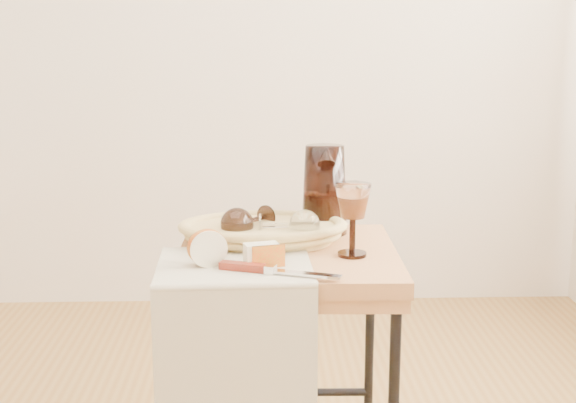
{
  "coord_description": "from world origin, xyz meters",
  "views": [
    {
      "loc": [
        0.46,
        -1.48,
        1.13
      ],
      "look_at": [
        0.52,
        0.27,
        0.76
      ],
      "focal_mm": 49.56,
      "sensor_mm": 36.0,
      "label": 1
    }
  ],
  "objects_px": {
    "apple_half": "(207,247)",
    "side_table": "(288,379)",
    "goblet_lying_b": "(286,225)",
    "wine_goblet": "(353,220)",
    "goblet_lying_a": "(250,221)",
    "table_knife": "(275,269)",
    "pitcher": "(324,190)",
    "bread_basket": "(263,233)",
    "tea_towel": "(234,265)"
  },
  "relations": [
    {
      "from": "bread_basket",
      "to": "pitcher",
      "type": "bearing_deg",
      "value": 30.29
    },
    {
      "from": "apple_half",
      "to": "side_table",
      "type": "bearing_deg",
      "value": 20.23
    },
    {
      "from": "bread_basket",
      "to": "pitcher",
      "type": "height_order",
      "value": "pitcher"
    },
    {
      "from": "tea_towel",
      "to": "pitcher",
      "type": "bearing_deg",
      "value": 51.36
    },
    {
      "from": "apple_half",
      "to": "table_knife",
      "type": "xyz_separation_m",
      "value": [
        0.14,
        -0.07,
        -0.03
      ]
    },
    {
      "from": "goblet_lying_a",
      "to": "table_knife",
      "type": "bearing_deg",
      "value": 52.3
    },
    {
      "from": "bread_basket",
      "to": "wine_goblet",
      "type": "xyz_separation_m",
      "value": [
        0.2,
        -0.12,
        0.06
      ]
    },
    {
      "from": "side_table",
      "to": "goblet_lying_b",
      "type": "relative_size",
      "value": 5.34
    },
    {
      "from": "bread_basket",
      "to": "side_table",
      "type": "bearing_deg",
      "value": -51.52
    },
    {
      "from": "goblet_lying_b",
      "to": "goblet_lying_a",
      "type": "bearing_deg",
      "value": 156.24
    },
    {
      "from": "tea_towel",
      "to": "apple_half",
      "type": "height_order",
      "value": "apple_half"
    },
    {
      "from": "side_table",
      "to": "pitcher",
      "type": "bearing_deg",
      "value": 59.29
    },
    {
      "from": "goblet_lying_a",
      "to": "pitcher",
      "type": "distance_m",
      "value": 0.21
    },
    {
      "from": "bread_basket",
      "to": "table_knife",
      "type": "bearing_deg",
      "value": -87.08
    },
    {
      "from": "tea_towel",
      "to": "pitcher",
      "type": "relative_size",
      "value": 1.26
    },
    {
      "from": "tea_towel",
      "to": "goblet_lying_b",
      "type": "bearing_deg",
      "value": 54.21
    },
    {
      "from": "goblet_lying_a",
      "to": "tea_towel",
      "type": "bearing_deg",
      "value": 32.96
    },
    {
      "from": "apple_half",
      "to": "goblet_lying_a",
      "type": "bearing_deg",
      "value": 51.1
    },
    {
      "from": "goblet_lying_b",
      "to": "apple_half",
      "type": "distance_m",
      "value": 0.25
    },
    {
      "from": "pitcher",
      "to": "apple_half",
      "type": "xyz_separation_m",
      "value": [
        -0.27,
        -0.29,
        -0.06
      ]
    },
    {
      "from": "goblet_lying_a",
      "to": "goblet_lying_b",
      "type": "height_order",
      "value": "goblet_lying_a"
    },
    {
      "from": "bread_basket",
      "to": "tea_towel",
      "type": "bearing_deg",
      "value": -109.84
    },
    {
      "from": "goblet_lying_b",
      "to": "wine_goblet",
      "type": "xyz_separation_m",
      "value": [
        0.15,
        -0.1,
        0.04
      ]
    },
    {
      "from": "bread_basket",
      "to": "goblet_lying_a",
      "type": "xyz_separation_m",
      "value": [
        -0.03,
        0.02,
        0.03
      ]
    },
    {
      "from": "tea_towel",
      "to": "bread_basket",
      "type": "height_order",
      "value": "bread_basket"
    },
    {
      "from": "bread_basket",
      "to": "goblet_lying_b",
      "type": "xyz_separation_m",
      "value": [
        0.05,
        -0.02,
        0.02
      ]
    },
    {
      "from": "goblet_lying_a",
      "to": "apple_half",
      "type": "distance_m",
      "value": 0.23
    },
    {
      "from": "tea_towel",
      "to": "goblet_lying_a",
      "type": "bearing_deg",
      "value": 79.58
    },
    {
      "from": "side_table",
      "to": "table_knife",
      "type": "distance_m",
      "value": 0.39
    },
    {
      "from": "goblet_lying_a",
      "to": "table_knife",
      "type": "height_order",
      "value": "goblet_lying_a"
    },
    {
      "from": "tea_towel",
      "to": "apple_half",
      "type": "distance_m",
      "value": 0.07
    },
    {
      "from": "tea_towel",
      "to": "table_knife",
      "type": "distance_m",
      "value": 0.11
    },
    {
      "from": "tea_towel",
      "to": "wine_goblet",
      "type": "height_order",
      "value": "wine_goblet"
    },
    {
      "from": "bread_basket",
      "to": "table_knife",
      "type": "relative_size",
      "value": 1.39
    },
    {
      "from": "side_table",
      "to": "bread_basket",
      "type": "bearing_deg",
      "value": 130.48
    },
    {
      "from": "goblet_lying_a",
      "to": "bread_basket",
      "type": "bearing_deg",
      "value": 104.72
    },
    {
      "from": "side_table",
      "to": "table_knife",
      "type": "bearing_deg",
      "value": -99.66
    },
    {
      "from": "side_table",
      "to": "table_knife",
      "type": "relative_size",
      "value": 2.49
    },
    {
      "from": "wine_goblet",
      "to": "table_knife",
      "type": "xyz_separation_m",
      "value": [
        -0.18,
        -0.15,
        -0.07
      ]
    },
    {
      "from": "side_table",
      "to": "bread_basket",
      "type": "relative_size",
      "value": 1.8
    },
    {
      "from": "bread_basket",
      "to": "wine_goblet",
      "type": "bearing_deg",
      "value": -32.4
    },
    {
      "from": "pitcher",
      "to": "apple_half",
      "type": "distance_m",
      "value": 0.41
    },
    {
      "from": "bread_basket",
      "to": "apple_half",
      "type": "relative_size",
      "value": 4.12
    },
    {
      "from": "bread_basket",
      "to": "apple_half",
      "type": "xyz_separation_m",
      "value": [
        -0.12,
        -0.2,
        0.02
      ]
    },
    {
      "from": "table_knife",
      "to": "goblet_lying_b",
      "type": "bearing_deg",
      "value": 102.65
    },
    {
      "from": "goblet_lying_a",
      "to": "pitcher",
      "type": "height_order",
      "value": "pitcher"
    },
    {
      "from": "side_table",
      "to": "goblet_lying_a",
      "type": "relative_size",
      "value": 4.98
    },
    {
      "from": "goblet_lying_a",
      "to": "side_table",
      "type": "bearing_deg",
      "value": 88.37
    },
    {
      "from": "side_table",
      "to": "wine_goblet",
      "type": "bearing_deg",
      "value": -19.64
    },
    {
      "from": "side_table",
      "to": "pitcher",
      "type": "distance_m",
      "value": 0.47
    }
  ]
}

